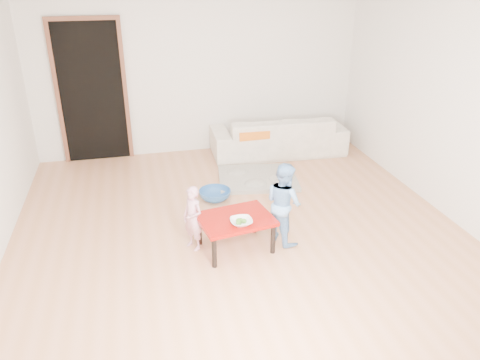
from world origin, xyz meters
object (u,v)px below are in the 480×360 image
object	(u,v)px
bowl	(241,222)
child_blue	(284,203)
sofa	(278,135)
red_table	(236,233)
child_pink	(193,218)
basin	(215,195)

from	to	relation	value
bowl	child_blue	xyz separation A→B (m)	(0.51, 0.20, 0.05)
sofa	child_blue	size ratio (longest dim) A/B	2.30
red_table	child_blue	size ratio (longest dim) A/B	0.83
red_table	sofa	bearing A→B (deg)	63.50
child_pink	red_table	bearing A→B (deg)	41.69
red_table	child_pink	world-z (taller)	child_pink
basin	red_table	bearing A→B (deg)	-89.88
sofa	basin	xyz separation A→B (m)	(-1.28, -1.38, -0.24)
sofa	red_table	size ratio (longest dim) A/B	2.78
bowl	basin	size ratio (longest dim) A/B	0.54
sofa	child_blue	world-z (taller)	child_blue
red_table	child_pink	size ratio (longest dim) A/B	1.06
child_pink	basin	distance (m)	1.18
sofa	child_pink	bearing A→B (deg)	57.10
red_table	bowl	xyz separation A→B (m)	(0.03, -0.15, 0.21)
red_table	bowl	world-z (taller)	bowl
bowl	child_pink	xyz separation A→B (m)	(-0.45, 0.27, -0.05)
basin	child_pink	bearing A→B (deg)	-111.90
child_pink	basin	size ratio (longest dim) A/B	1.73
red_table	basin	size ratio (longest dim) A/B	1.83
child_pink	child_blue	distance (m)	0.97
bowl	sofa	bearing A→B (deg)	65.21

